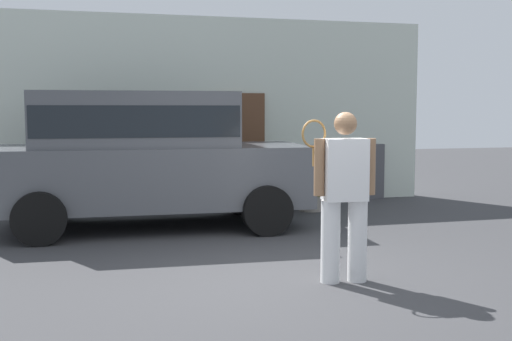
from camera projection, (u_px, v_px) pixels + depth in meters
The scene contains 5 objects.
ground_plane at pixel (282, 279), 6.87m from camera, with size 40.00×40.00×0.00m, color #38383A.
house_frontage at pixel (192, 117), 12.18m from camera, with size 9.26×0.40×3.51m.
parked_suv at pixel (145, 153), 9.73m from camera, with size 4.68×2.32×2.05m.
tennis_player_man at pixel (344, 194), 6.70m from camera, with size 0.79×0.31×1.77m.
potted_plant_by_porch at pixel (311, 183), 11.48m from camera, with size 0.67×0.67×0.88m.
Camera 1 is at (-2.03, -6.42, 1.80)m, focal length 45.53 mm.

